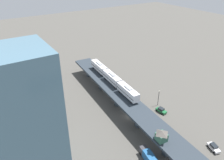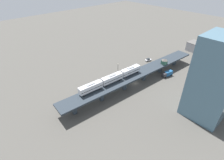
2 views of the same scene
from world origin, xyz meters
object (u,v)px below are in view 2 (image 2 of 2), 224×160
object	(u,v)px
street_car_blue	(106,82)
office_tower	(214,80)
delivery_truck	(167,74)
warehouse_building	(206,50)
street_car_green	(125,71)
street_car_white	(148,60)
street_lamp	(118,68)
signal_hut	(164,61)
subway_train	(112,78)

from	to	relation	value
street_car_blue	office_tower	distance (m)	53.28
delivery_truck	warehouse_building	bearing A→B (deg)	87.61
street_car_green	office_tower	xyz separation A→B (m)	(48.78, -0.29, 17.06)
street_car_green	warehouse_building	world-z (taller)	warehouse_building
street_car_white	street_lamp	bearing A→B (deg)	-94.48
street_lamp	warehouse_building	world-z (taller)	street_lamp
office_tower	street_car_green	bearing A→B (deg)	179.66
street_car_blue	delivery_truck	world-z (taller)	delivery_truck
signal_hut	office_tower	xyz separation A→B (m)	(32.35, -16.36, 9.62)
delivery_truck	street_lamp	distance (m)	30.12
signal_hut	street_lamp	xyz separation A→B (m)	(-18.70, -20.42, -4.28)
street_lamp	office_tower	size ratio (longest dim) A/B	0.19
street_lamp	signal_hut	bearing A→B (deg)	47.52
signal_hut	street_car_blue	bearing A→B (deg)	-115.02
street_car_white	office_tower	distance (m)	56.89
street_lamp	warehouse_building	xyz separation A→B (m)	(24.52, 67.95, -0.70)
street_car_green	street_lamp	size ratio (longest dim) A/B	0.66
delivery_truck	street_lamp	size ratio (longest dim) A/B	1.08
subway_train	street_lamp	world-z (taller)	subway_train
office_tower	street_car_white	bearing A→B (deg)	154.26
signal_hut	office_tower	size ratio (longest dim) A/B	0.10
signal_hut	office_tower	bearing A→B (deg)	-26.83
subway_train	warehouse_building	xyz separation A→B (m)	(12.31, 84.01, -5.72)
street_car_blue	street_car_green	world-z (taller)	same
street_car_green	subway_train	bearing A→B (deg)	-64.03
subway_train	warehouse_building	distance (m)	85.10
subway_train	warehouse_building	size ratio (longest dim) A/B	1.26
office_tower	delivery_truck	bearing A→B (deg)	151.02
street_car_blue	street_car_green	size ratio (longest dim) A/B	1.02
subway_train	delivery_truck	size ratio (longest dim) A/B	4.98
delivery_truck	street_car_green	bearing A→B (deg)	-142.55
delivery_truck	signal_hut	bearing A→B (deg)	171.64
signal_hut	street_car_blue	world-z (taller)	signal_hut
street_car_green	office_tower	world-z (taller)	office_tower
subway_train	warehouse_building	bearing A→B (deg)	81.66
street_car_white	street_lamp	distance (m)	27.90
signal_hut	delivery_truck	world-z (taller)	signal_hut
warehouse_building	street_car_blue	bearing A→B (deg)	-104.75
street_lamp	delivery_truck	bearing A→B (deg)	41.42
signal_hut	street_car_white	world-z (taller)	signal_hut
office_tower	signal_hut	bearing A→B (deg)	153.17
delivery_truck	office_tower	size ratio (longest dim) A/B	0.21
signal_hut	street_car_blue	xyz separation A→B (m)	(-15.34, -32.88, -7.45)
signal_hut	street_car_white	size ratio (longest dim) A/B	0.73
street_car_green	street_lamp	bearing A→B (deg)	-117.53
subway_train	street_car_white	size ratio (longest dim) A/B	7.89
subway_train	street_car_white	xyz separation A→B (m)	(-10.05, 43.69, -8.19)
subway_train	signal_hut	distance (m)	37.06
street_car_blue	subway_train	bearing A→B (deg)	-22.16
street_car_blue	street_lamp	distance (m)	13.28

